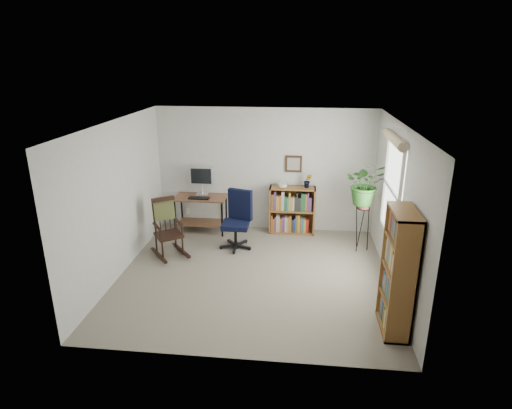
# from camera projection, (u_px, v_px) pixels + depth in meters

# --- Properties ---
(floor) EXTENTS (4.20, 4.00, 0.00)m
(floor) POSITION_uv_depth(u_px,v_px,m) (253.00, 275.00, 6.80)
(floor) COLOR gray
(floor) RESTS_ON ground
(ceiling) EXTENTS (4.20, 4.00, 0.00)m
(ceiling) POSITION_uv_depth(u_px,v_px,m) (253.00, 123.00, 6.01)
(ceiling) COLOR silver
(ceiling) RESTS_ON ground
(wall_back) EXTENTS (4.20, 0.00, 2.40)m
(wall_back) POSITION_uv_depth(u_px,v_px,m) (265.00, 170.00, 8.28)
(wall_back) COLOR silver
(wall_back) RESTS_ON ground
(wall_front) EXTENTS (4.20, 0.00, 2.40)m
(wall_front) POSITION_uv_depth(u_px,v_px,m) (232.00, 265.00, 4.52)
(wall_front) COLOR silver
(wall_front) RESTS_ON ground
(wall_left) EXTENTS (0.00, 4.00, 2.40)m
(wall_left) POSITION_uv_depth(u_px,v_px,m) (119.00, 199.00, 6.62)
(wall_left) COLOR silver
(wall_left) RESTS_ON ground
(wall_right) EXTENTS (0.00, 4.00, 2.40)m
(wall_right) POSITION_uv_depth(u_px,v_px,m) (397.00, 209.00, 6.19)
(wall_right) COLOR silver
(wall_right) RESTS_ON ground
(window) EXTENTS (0.12, 1.20, 1.50)m
(window) POSITION_uv_depth(u_px,v_px,m) (392.00, 190.00, 6.41)
(window) COLOR white
(window) RESTS_ON wall_right
(desk) EXTENTS (0.99, 0.55, 0.72)m
(desk) POSITION_uv_depth(u_px,v_px,m) (201.00, 214.00, 8.40)
(desk) COLOR brown
(desk) RESTS_ON floor
(monitor) EXTENTS (0.46, 0.16, 0.56)m
(monitor) POSITION_uv_depth(u_px,v_px,m) (202.00, 181.00, 8.32)
(monitor) COLOR silver
(monitor) RESTS_ON desk
(keyboard) EXTENTS (0.40, 0.15, 0.02)m
(keyboard) POSITION_uv_depth(u_px,v_px,m) (199.00, 198.00, 8.17)
(keyboard) COLOR black
(keyboard) RESTS_ON desk
(office_chair) EXTENTS (0.72, 0.72, 1.07)m
(office_chair) POSITION_uv_depth(u_px,v_px,m) (235.00, 220.00, 7.59)
(office_chair) COLOR black
(office_chair) RESTS_ON floor
(rocking_chair) EXTENTS (0.94, 1.03, 1.03)m
(rocking_chair) POSITION_uv_depth(u_px,v_px,m) (168.00, 227.00, 7.33)
(rocking_chair) COLOR black
(rocking_chair) RESTS_ON floor
(low_bookshelf) EXTENTS (0.88, 0.29, 0.93)m
(low_bookshelf) POSITION_uv_depth(u_px,v_px,m) (292.00, 210.00, 8.30)
(low_bookshelf) COLOR brown
(low_bookshelf) RESTS_ON floor
(tall_bookshelf) EXTENTS (0.30, 0.70, 1.60)m
(tall_bookshelf) POSITION_uv_depth(u_px,v_px,m) (398.00, 272.00, 5.21)
(tall_bookshelf) COLOR brown
(tall_bookshelf) RESTS_ON floor
(plant_stand) EXTENTS (0.33, 0.33, 0.93)m
(plant_stand) POSITION_uv_depth(u_px,v_px,m) (362.00, 226.00, 7.54)
(plant_stand) COLOR black
(plant_stand) RESTS_ON floor
(spider_plant) EXTENTS (1.69, 1.88, 1.46)m
(spider_plant) POSITION_uv_depth(u_px,v_px,m) (367.00, 163.00, 7.17)
(spider_plant) COLOR #295E21
(spider_plant) RESTS_ON plant_stand
(potted_plant_small) EXTENTS (0.13, 0.24, 0.11)m
(potted_plant_small) POSITION_uv_depth(u_px,v_px,m) (308.00, 185.00, 8.11)
(potted_plant_small) COLOR #295E21
(potted_plant_small) RESTS_ON low_bookshelf
(framed_picture) EXTENTS (0.32, 0.04, 0.32)m
(framed_picture) POSITION_uv_depth(u_px,v_px,m) (293.00, 164.00, 8.15)
(framed_picture) COLOR black
(framed_picture) RESTS_ON wall_back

